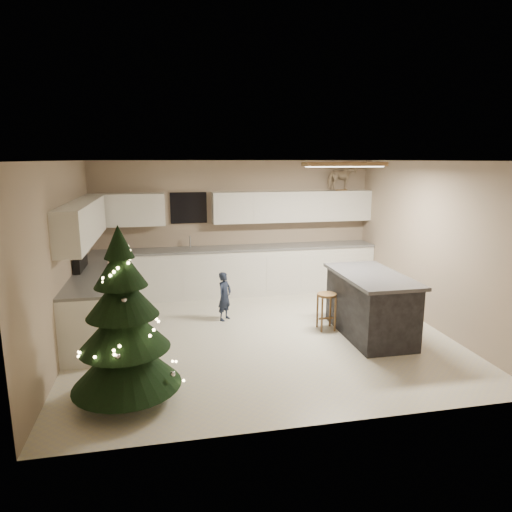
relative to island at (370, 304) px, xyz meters
name	(u,v)px	position (x,y,z in m)	size (l,w,h in m)	color
ground_plane	(261,334)	(-1.61, 0.35, -0.48)	(5.50, 5.50, 0.00)	beige
room_shell	(262,220)	(-1.59, 0.35, 1.27)	(5.52, 5.02, 2.61)	gray
cabinetry	(192,265)	(-2.52, 1.99, 0.28)	(5.50, 3.20, 2.00)	silver
island	(370,304)	(0.00, 0.00, 0.00)	(0.90, 1.70, 0.95)	black
bar_stool	(326,302)	(-0.56, 0.35, -0.04)	(0.30, 0.30, 0.58)	brown
christmas_tree	(124,331)	(-3.46, -1.25, 0.33)	(1.23, 1.19, 1.96)	#3F2816
toddler	(225,296)	(-2.06, 1.10, -0.07)	(0.30, 0.19, 0.81)	black
rocking_horse	(342,177)	(0.55, 2.67, 1.79)	(0.64, 0.44, 0.52)	brown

